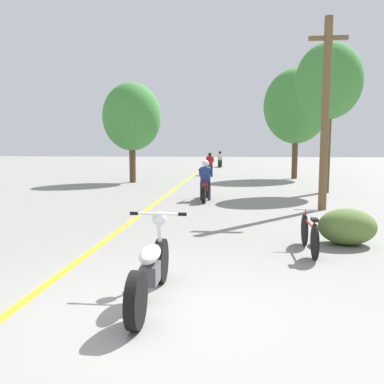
# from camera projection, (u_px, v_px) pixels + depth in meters

# --- Properties ---
(ground_plane) EXTENTS (120.00, 120.00, 0.00)m
(ground_plane) POSITION_uv_depth(u_px,v_px,m) (157.00, 314.00, 4.65)
(ground_plane) COLOR gray
(lane_stripe_center) EXTENTS (0.14, 48.00, 0.01)m
(lane_stripe_center) POSITION_uv_depth(u_px,v_px,m) (172.00, 191.00, 17.02)
(lane_stripe_center) COLOR yellow
(lane_stripe_center) RESTS_ON ground
(utility_pole) EXTENTS (1.10, 0.24, 5.54)m
(utility_pole) POSITION_uv_depth(u_px,v_px,m) (326.00, 112.00, 11.78)
(utility_pole) COLOR brown
(utility_pole) RESTS_ON ground
(roadside_tree_right_near) EXTENTS (2.58, 2.32, 5.88)m
(roadside_tree_right_near) POSITION_uv_depth(u_px,v_px,m) (329.00, 82.00, 15.83)
(roadside_tree_right_near) COLOR #513A23
(roadside_tree_right_near) RESTS_ON ground
(roadside_tree_right_far) EXTENTS (3.62, 3.26, 6.15)m
(roadside_tree_right_far) POSITION_uv_depth(u_px,v_px,m) (296.00, 106.00, 22.72)
(roadside_tree_right_far) COLOR #513A23
(roadside_tree_right_far) RESTS_ON ground
(roadside_tree_left) EXTENTS (2.95, 2.66, 5.02)m
(roadside_tree_left) POSITION_uv_depth(u_px,v_px,m) (132.00, 117.00, 20.44)
(roadside_tree_left) COLOR #513A23
(roadside_tree_left) RESTS_ON ground
(roadside_bush) EXTENTS (1.10, 0.88, 0.70)m
(roadside_bush) POSITION_uv_depth(u_px,v_px,m) (347.00, 227.00, 7.85)
(roadside_bush) COLOR #5B7A38
(roadside_bush) RESTS_ON ground
(motorcycle_foreground) EXTENTS (0.77, 2.08, 1.03)m
(motorcycle_foreground) POSITION_uv_depth(u_px,v_px,m) (151.00, 268.00, 5.00)
(motorcycle_foreground) COLOR black
(motorcycle_foreground) RESTS_ON ground
(motorcycle_rider_lead) EXTENTS (0.50, 2.17, 1.39)m
(motorcycle_rider_lead) POSITION_uv_depth(u_px,v_px,m) (205.00, 185.00, 14.11)
(motorcycle_rider_lead) COLOR black
(motorcycle_rider_lead) RESTS_ON ground
(motorcycle_rider_mid) EXTENTS (0.50, 2.05, 1.42)m
(motorcycle_rider_mid) POSITION_uv_depth(u_px,v_px,m) (210.00, 167.00, 25.73)
(motorcycle_rider_mid) COLOR black
(motorcycle_rider_mid) RESTS_ON ground
(motorcycle_rider_far) EXTENTS (0.50, 2.03, 1.38)m
(motorcycle_rider_far) POSITION_uv_depth(u_px,v_px,m) (220.00, 161.00, 34.76)
(motorcycle_rider_far) COLOR black
(motorcycle_rider_far) RESTS_ON ground
(bicycle_parked) EXTENTS (0.44, 1.61, 0.72)m
(bicycle_parked) POSITION_uv_depth(u_px,v_px,m) (309.00, 234.00, 7.24)
(bicycle_parked) COLOR black
(bicycle_parked) RESTS_ON ground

